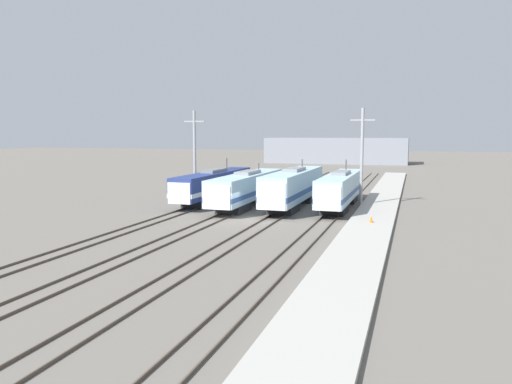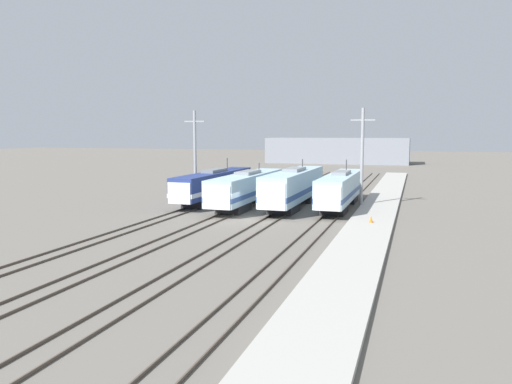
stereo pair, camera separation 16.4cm
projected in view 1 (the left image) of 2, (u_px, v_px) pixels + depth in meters
The scene contains 14 objects.
ground_plane at pixel (246, 219), 48.13m from camera, with size 400.00×400.00×0.00m, color #666059.
rail_pair_far_left at pixel (174, 214), 50.43m from camera, with size 1.50×120.00×0.15m.
rail_pair_center_left at pixel (221, 217), 48.89m from camera, with size 1.51×120.00×0.15m.
rail_pair_center_right at pixel (271, 219), 47.35m from camera, with size 1.51×120.00×0.15m.
rail_pair_far_right at pixel (324, 222), 45.82m from camera, with size 1.50×120.00×0.15m.
locomotive_far_left at pixel (213, 185), 59.89m from camera, with size 2.81×19.22×5.07m.
locomotive_center_left at pixel (247, 188), 56.07m from camera, with size 3.11×18.93×4.65m.
locomotive_center_right at pixel (293, 187), 55.47m from camera, with size 3.09×18.69×5.15m.
locomotive_far_right at pixel (340, 189), 54.87m from camera, with size 2.85×18.33×5.13m.
catenary_tower_left at pixel (195, 154), 61.34m from camera, with size 2.65×0.36×10.99m.
catenary_tower_right at pixel (362, 156), 55.23m from camera, with size 2.65×0.36×10.99m.
platform at pixel (370, 224), 44.56m from camera, with size 4.00×120.00×0.31m.
traffic_cone at pixel (371, 219), 44.40m from camera, with size 0.35×0.35×0.61m.
depot_building at pixel (336, 150), 139.71m from camera, with size 38.68×12.95×6.97m.
Camera 1 is at (15.37, -44.96, 8.18)m, focal length 35.00 mm.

